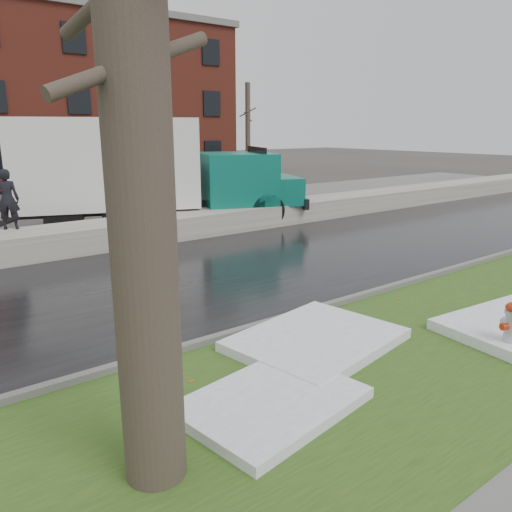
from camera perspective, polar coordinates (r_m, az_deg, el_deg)
ground at (r=8.51m, az=7.54°, el=-9.60°), size 120.00×120.00×0.00m
verge at (r=7.76m, az=14.16°, el=-12.27°), size 60.00×4.50×0.04m
road at (r=11.92m, az=-7.76°, el=-2.44°), size 60.00×7.00×0.03m
parking_lot at (r=19.60m, az=-20.12°, el=3.48°), size 60.00×9.00×0.03m
curb at (r=9.16m, az=3.15°, el=-7.22°), size 60.00×0.15×0.14m
snowbank at (r=15.53m, az=-15.47°, el=2.51°), size 60.00×1.60×0.75m
brick_building at (r=36.31m, az=-26.06°, el=15.51°), size 26.00×12.00×10.00m
bg_tree_right at (r=36.50m, az=-0.94°, el=14.28°), size 1.40×1.62×6.50m
tree at (r=4.52m, az=-13.80°, el=19.57°), size 1.58×1.86×7.64m
box_truck at (r=17.89m, az=-12.76°, el=9.45°), size 11.23×5.80×3.78m
worker at (r=15.15m, az=-26.55°, el=5.82°), size 0.71×0.60×1.65m
snow_patch_near at (r=8.25m, az=6.91°, el=-9.47°), size 2.90×2.42×0.16m
snow_patch_far at (r=6.53m, az=1.77°, el=-16.33°), size 2.42×1.92×0.14m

